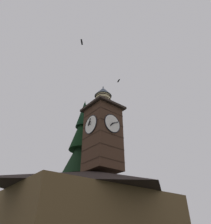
{
  "coord_description": "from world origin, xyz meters",
  "views": [
    {
      "loc": [
        10.32,
        14.17,
        2.16
      ],
      "look_at": [
        -2.49,
        -1.73,
        14.27
      ],
      "focal_mm": 33.19,
      "sensor_mm": 36.0,
      "label": 1
    }
  ],
  "objects_px": {
    "moon": "(82,192)",
    "flying_bird_high": "(82,42)",
    "pine_tree_behind": "(80,180)",
    "clock_tower": "(103,131)",
    "building_main": "(93,213)",
    "flying_bird_low": "(119,81)"
  },
  "relations": [
    {
      "from": "building_main",
      "to": "moon",
      "type": "height_order",
      "value": "moon"
    },
    {
      "from": "pine_tree_behind",
      "to": "flying_bird_high",
      "type": "relative_size",
      "value": 28.16
    },
    {
      "from": "building_main",
      "to": "flying_bird_high",
      "type": "bearing_deg",
      "value": 35.3
    },
    {
      "from": "building_main",
      "to": "pine_tree_behind",
      "type": "distance_m",
      "value": 5.92
    },
    {
      "from": "pine_tree_behind",
      "to": "flying_bird_low",
      "type": "relative_size",
      "value": 24.64
    },
    {
      "from": "moon",
      "to": "flying_bird_high",
      "type": "xyz_separation_m",
      "value": [
        24.42,
        36.3,
        7.48
      ]
    },
    {
      "from": "pine_tree_behind",
      "to": "flying_bird_low",
      "type": "height_order",
      "value": "flying_bird_low"
    },
    {
      "from": "flying_bird_low",
      "to": "flying_bird_high",
      "type": "bearing_deg",
      "value": 24.23
    },
    {
      "from": "clock_tower",
      "to": "flying_bird_low",
      "type": "distance_m",
      "value": 10.36
    },
    {
      "from": "clock_tower",
      "to": "pine_tree_behind",
      "type": "distance_m",
      "value": 6.25
    },
    {
      "from": "building_main",
      "to": "flying_bird_low",
      "type": "bearing_deg",
      "value": -167.61
    },
    {
      "from": "moon",
      "to": "flying_bird_high",
      "type": "height_order",
      "value": "flying_bird_high"
    },
    {
      "from": "pine_tree_behind",
      "to": "building_main",
      "type": "bearing_deg",
      "value": 73.32
    },
    {
      "from": "moon",
      "to": "flying_bird_high",
      "type": "distance_m",
      "value": 44.39
    },
    {
      "from": "moon",
      "to": "pine_tree_behind",
      "type": "bearing_deg",
      "value": 56.78
    },
    {
      "from": "pine_tree_behind",
      "to": "flying_bird_high",
      "type": "height_order",
      "value": "flying_bird_high"
    },
    {
      "from": "moon",
      "to": "flying_bird_high",
      "type": "bearing_deg",
      "value": 56.07
    },
    {
      "from": "clock_tower",
      "to": "moon",
      "type": "height_order",
      "value": "clock_tower"
    },
    {
      "from": "clock_tower",
      "to": "flying_bird_high",
      "type": "distance_m",
      "value": 9.57
    },
    {
      "from": "clock_tower",
      "to": "pine_tree_behind",
      "type": "relative_size",
      "value": 0.57
    },
    {
      "from": "clock_tower",
      "to": "pine_tree_behind",
      "type": "bearing_deg",
      "value": -95.77
    },
    {
      "from": "flying_bird_low",
      "to": "moon",
      "type": "bearing_deg",
      "value": -115.82
    }
  ]
}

